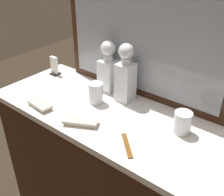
{
  "coord_description": "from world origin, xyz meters",
  "views": [
    {
      "loc": [
        0.64,
        -0.81,
        1.54
      ],
      "look_at": [
        0.0,
        0.0,
        0.94
      ],
      "focal_mm": 42.96,
      "sensor_mm": 36.0,
      "label": 1
    }
  ],
  "objects_px": {
    "crystal_decanter_left": "(108,71)",
    "crystal_tumbler_left": "(182,123)",
    "napkin_holder": "(54,67)",
    "crystal_tumbler_rear": "(96,94)",
    "tortoiseshell_comb": "(127,145)",
    "silver_brush_right": "(40,105)",
    "silver_brush_center": "(81,122)",
    "crystal_decanter_far_left": "(125,78)"
  },
  "relations": [
    {
      "from": "crystal_tumbler_rear",
      "to": "tortoiseshell_comb",
      "type": "height_order",
      "value": "crystal_tumbler_rear"
    },
    {
      "from": "crystal_tumbler_left",
      "to": "crystal_tumbler_rear",
      "type": "relative_size",
      "value": 0.93
    },
    {
      "from": "crystal_tumbler_left",
      "to": "tortoiseshell_comb",
      "type": "xyz_separation_m",
      "value": [
        -0.12,
        -0.21,
        -0.04
      ]
    },
    {
      "from": "crystal_decanter_left",
      "to": "crystal_tumbler_rear",
      "type": "relative_size",
      "value": 2.6
    },
    {
      "from": "crystal_decanter_far_left",
      "to": "crystal_decanter_left",
      "type": "relative_size",
      "value": 1.08
    },
    {
      "from": "crystal_tumbler_rear",
      "to": "crystal_tumbler_left",
      "type": "bearing_deg",
      "value": 5.24
    },
    {
      "from": "crystal_decanter_far_left",
      "to": "crystal_tumbler_left",
      "type": "xyz_separation_m",
      "value": [
        0.34,
        -0.07,
        -0.07
      ]
    },
    {
      "from": "crystal_decanter_far_left",
      "to": "tortoiseshell_comb",
      "type": "height_order",
      "value": "crystal_decanter_far_left"
    },
    {
      "from": "crystal_decanter_left",
      "to": "silver_brush_center",
      "type": "xyz_separation_m",
      "value": [
        0.11,
        -0.32,
        -0.09
      ]
    },
    {
      "from": "silver_brush_right",
      "to": "napkin_holder",
      "type": "distance_m",
      "value": 0.37
    },
    {
      "from": "silver_brush_center",
      "to": "silver_brush_right",
      "type": "xyz_separation_m",
      "value": [
        -0.25,
        -0.02,
        0.0
      ]
    },
    {
      "from": "tortoiseshell_comb",
      "to": "crystal_tumbler_rear",
      "type": "bearing_deg",
      "value": 151.14
    },
    {
      "from": "tortoiseshell_comb",
      "to": "crystal_decanter_far_left",
      "type": "bearing_deg",
      "value": 127.43
    },
    {
      "from": "crystal_tumbler_left",
      "to": "silver_brush_center",
      "type": "distance_m",
      "value": 0.43
    },
    {
      "from": "crystal_decanter_left",
      "to": "crystal_tumbler_left",
      "type": "xyz_separation_m",
      "value": [
        0.47,
        -0.1,
        -0.06
      ]
    },
    {
      "from": "silver_brush_right",
      "to": "napkin_holder",
      "type": "relative_size",
      "value": 1.25
    },
    {
      "from": "crystal_decanter_left",
      "to": "napkin_holder",
      "type": "bearing_deg",
      "value": -171.98
    },
    {
      "from": "crystal_tumbler_left",
      "to": "napkin_holder",
      "type": "xyz_separation_m",
      "value": [
        -0.84,
        0.05,
        0.0
      ]
    },
    {
      "from": "crystal_tumbler_left",
      "to": "crystal_tumbler_rear",
      "type": "distance_m",
      "value": 0.44
    },
    {
      "from": "silver_brush_center",
      "to": "silver_brush_right",
      "type": "height_order",
      "value": "same"
    },
    {
      "from": "crystal_decanter_left",
      "to": "tortoiseshell_comb",
      "type": "relative_size",
      "value": 2.26
    },
    {
      "from": "crystal_tumbler_rear",
      "to": "tortoiseshell_comb",
      "type": "relative_size",
      "value": 0.87
    },
    {
      "from": "crystal_tumbler_rear",
      "to": "tortoiseshell_comb",
      "type": "xyz_separation_m",
      "value": [
        0.31,
        -0.17,
        -0.04
      ]
    },
    {
      "from": "crystal_decanter_far_left",
      "to": "crystal_decanter_left",
      "type": "height_order",
      "value": "crystal_decanter_far_left"
    },
    {
      "from": "tortoiseshell_comb",
      "to": "crystal_decanter_left",
      "type": "bearing_deg",
      "value": 137.94
    },
    {
      "from": "crystal_decanter_left",
      "to": "silver_brush_center",
      "type": "relative_size",
      "value": 1.66
    },
    {
      "from": "crystal_decanter_left",
      "to": "crystal_tumbler_rear",
      "type": "distance_m",
      "value": 0.16
    },
    {
      "from": "crystal_decanter_far_left",
      "to": "crystal_decanter_left",
      "type": "xyz_separation_m",
      "value": [
        -0.13,
        0.03,
        -0.01
      ]
    },
    {
      "from": "tortoiseshell_comb",
      "to": "napkin_holder",
      "type": "relative_size",
      "value": 1.08
    },
    {
      "from": "crystal_decanter_far_left",
      "to": "crystal_tumbler_rear",
      "type": "height_order",
      "value": "crystal_decanter_far_left"
    },
    {
      "from": "crystal_decanter_left",
      "to": "napkin_holder",
      "type": "xyz_separation_m",
      "value": [
        -0.37,
        -0.05,
        -0.06
      ]
    },
    {
      "from": "crystal_tumbler_left",
      "to": "napkin_holder",
      "type": "relative_size",
      "value": 0.87
    },
    {
      "from": "crystal_decanter_left",
      "to": "tortoiseshell_comb",
      "type": "xyz_separation_m",
      "value": [
        0.35,
        -0.31,
        -0.1
      ]
    },
    {
      "from": "crystal_decanter_far_left",
      "to": "tortoiseshell_comb",
      "type": "distance_m",
      "value": 0.37
    },
    {
      "from": "silver_brush_right",
      "to": "silver_brush_center",
      "type": "bearing_deg",
      "value": 5.04
    },
    {
      "from": "napkin_holder",
      "to": "silver_brush_center",
      "type": "bearing_deg",
      "value": -29.65
    },
    {
      "from": "napkin_holder",
      "to": "crystal_tumbler_rear",
      "type": "bearing_deg",
      "value": -12.67
    },
    {
      "from": "crystal_tumbler_left",
      "to": "silver_brush_center",
      "type": "bearing_deg",
      "value": -148.98
    },
    {
      "from": "tortoiseshell_comb",
      "to": "napkin_holder",
      "type": "xyz_separation_m",
      "value": [
        -0.72,
        0.26,
        0.04
      ]
    },
    {
      "from": "crystal_tumbler_left",
      "to": "crystal_decanter_left",
      "type": "bearing_deg",
      "value": 167.72
    },
    {
      "from": "crystal_decanter_far_left",
      "to": "napkin_holder",
      "type": "bearing_deg",
      "value": -177.74
    },
    {
      "from": "crystal_tumbler_left",
      "to": "tortoiseshell_comb",
      "type": "height_order",
      "value": "crystal_tumbler_left"
    }
  ]
}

